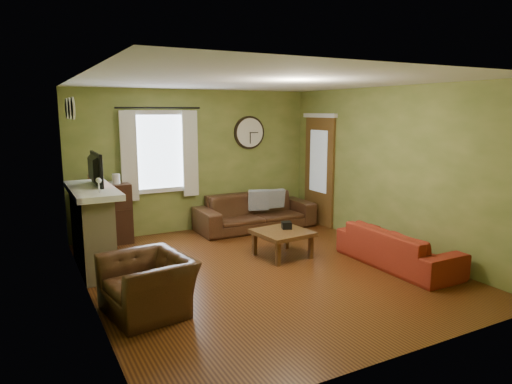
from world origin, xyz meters
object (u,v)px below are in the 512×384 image
bookshelf (105,215)px  sofa_brown (255,212)px  armchair (148,285)px  coffee_table (282,244)px  sofa_red (397,247)px

bookshelf → sofa_brown: 2.72m
bookshelf → sofa_brown: bearing=-5.1°
armchair → coffee_table: size_ratio=1.26×
armchair → coffee_table: 2.53m
bookshelf → sofa_brown: size_ratio=0.45×
sofa_brown → sofa_red: sofa_brown is taller
sofa_red → armchair: bearing=87.5°
bookshelf → sofa_brown: bookshelf is taller
bookshelf → coffee_table: size_ratio=1.31×
sofa_red → coffee_table: bearing=48.2°
bookshelf → sofa_red: 4.70m
bookshelf → sofa_red: bookshelf is taller
sofa_brown → sofa_red: size_ratio=1.19×
bookshelf → armchair: bearing=-91.2°
bookshelf → sofa_red: size_ratio=0.54×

